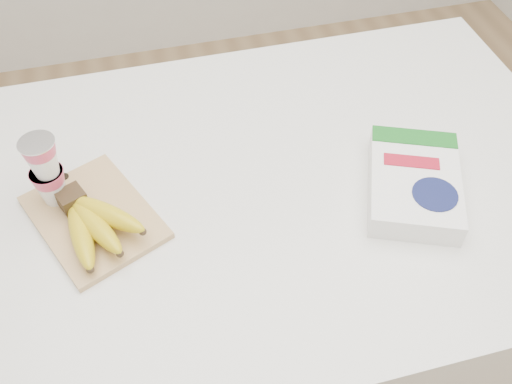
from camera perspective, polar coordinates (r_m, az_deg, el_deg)
room at (r=0.93m, az=1.31°, el=15.23°), size 4.00×4.00×4.00m
table at (r=1.57m, az=0.77°, el=-11.46°), size 1.35×0.90×1.01m
cutting_board at (r=1.13m, az=-15.90°, el=-2.43°), size 0.28×0.32×0.01m
bananas at (r=1.08m, az=-16.00°, el=-2.97°), size 0.17×0.21×0.06m
yogurt_stack at (r=1.11m, az=-20.28°, el=2.11°), size 0.07×0.07×0.15m
cereal_box at (r=1.16m, az=15.51°, el=0.89°), size 0.25×0.30×0.06m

